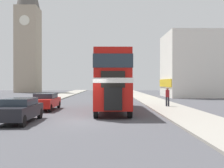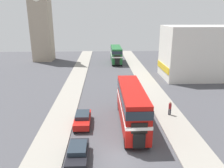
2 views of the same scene
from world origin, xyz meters
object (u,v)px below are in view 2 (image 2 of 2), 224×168
Objects in this scene: bus_distant at (116,53)px; double_decker_bus at (132,104)px; pedestrian_walking at (170,108)px; car_parked_mid at (83,119)px; car_parked_near at (78,153)px.

double_decker_bus is at bearing -90.65° from bus_distant.
bus_distant is at bearing 98.30° from pedestrian_walking.
bus_distant is 5.79× the size of pedestrian_walking.
bus_distant is 2.41× the size of car_parked_mid.
bus_distant is at bearing 89.35° from double_decker_bus.
double_decker_bus is at bearing -155.72° from pedestrian_walking.
car_parked_near is (-5.79, -40.72, -1.78)m from bus_distant.
pedestrian_walking is (10.64, 1.91, 0.37)m from car_parked_mid.
double_decker_bus is 34.63m from bus_distant.
car_parked_mid is at bearing -99.82° from bus_distant.
double_decker_bus is 5.82m from pedestrian_walking.
double_decker_bus reaches higher than bus_distant.
bus_distant is 41.17m from car_parked_near.
double_decker_bus is 2.59× the size of car_parked_mid.
pedestrian_walking is at bearing -81.70° from bus_distant.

